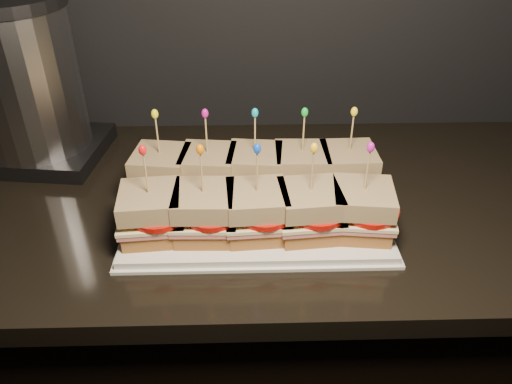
{
  "coord_description": "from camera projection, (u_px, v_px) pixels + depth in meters",
  "views": [
    {
      "loc": [
        -0.42,
        0.91,
        1.45
      ],
      "look_at": [
        -0.4,
        1.62,
        0.98
      ],
      "focal_mm": 35.0,
      "sensor_mm": 36.0,
      "label": 1
    }
  ],
  "objects": [
    {
      "name": "sandwich_5_bread_top",
      "position": [
        150.0,
        201.0,
        0.79
      ],
      "size": [
        0.1,
        0.1,
        0.03
      ],
      "primitive_type": "cube",
      "rotation": [
        0.0,
        0.0,
        0.08
      ],
      "color": "brown",
      "rests_on": "sandwich_5_tomato"
    },
    {
      "name": "sandwich_0_ham",
      "position": [
        163.0,
        177.0,
        0.91
      ],
      "size": [
        0.12,
        0.11,
        0.01
      ],
      "primitive_type": "cube",
      "rotation": [
        0.0,
        0.0,
        -0.14
      ],
      "color": "#BF6559",
      "rests_on": "sandwich_0_bread_bot"
    },
    {
      "name": "sandwich_7_bread_top",
      "position": [
        257.0,
        199.0,
        0.79
      ],
      "size": [
        0.1,
        0.1,
        0.03
      ],
      "primitive_type": "cube",
      "rotation": [
        0.0,
        0.0,
        0.07
      ],
      "color": "brown",
      "rests_on": "sandwich_7_tomato"
    },
    {
      "name": "sandwich_9_ham",
      "position": [
        361.0,
        216.0,
        0.81
      ],
      "size": [
        0.11,
        0.11,
        0.01
      ],
      "primitive_type": "cube",
      "rotation": [
        0.0,
        0.0,
        -0.11
      ],
      "color": "#BF6559",
      "rests_on": "sandwich_9_bread_bot"
    },
    {
      "name": "appliance_body",
      "position": [
        23.0,
        80.0,
        0.98
      ],
      "size": [
        0.21,
        0.21,
        0.28
      ],
      "primitive_type": "cylinder",
      "color": "silver",
      "rests_on": "appliance_base"
    },
    {
      "name": "sandwich_3_frill",
      "position": [
        305.0,
        112.0,
        0.85
      ],
      "size": [
        0.01,
        0.01,
        0.02
      ],
      "primitive_type": "ellipsoid",
      "color": "green",
      "rests_on": "sandwich_3_pick"
    },
    {
      "name": "sandwich_2_bread_top",
      "position": [
        255.0,
        159.0,
        0.9
      ],
      "size": [
        0.1,
        0.1,
        0.03
      ],
      "primitive_type": "cube",
      "rotation": [
        0.0,
        0.0,
        -0.11
      ],
      "color": "brown",
      "rests_on": "sandwich_2_tomato"
    },
    {
      "name": "sandwich_1_pick",
      "position": [
        206.0,
        137.0,
        0.87
      ],
      "size": [
        0.0,
        0.0,
        0.09
      ],
      "primitive_type": "cylinder",
      "color": "tan",
      "rests_on": "sandwich_1_bread_top"
    },
    {
      "name": "appliance_base",
      "position": [
        42.0,
        149.0,
        1.07
      ],
      "size": [
        0.28,
        0.24,
        0.03
      ],
      "primitive_type": "cube",
      "rotation": [
        0.0,
        0.0,
        -0.12
      ],
      "color": "#262628",
      "rests_on": "granite_slab"
    },
    {
      "name": "sandwich_4_ham",
      "position": [
        347.0,
        175.0,
        0.92
      ],
      "size": [
        0.1,
        0.1,
        0.01
      ],
      "primitive_type": "cube",
      "rotation": [
        0.0,
        0.0,
        0.03
      ],
      "color": "#BF6559",
      "rests_on": "sandwich_4_bread_bot"
    },
    {
      "name": "sandwich_5_pick",
      "position": [
        146.0,
        176.0,
        0.76
      ],
      "size": [
        0.0,
        0.0,
        0.09
      ],
      "primitive_type": "cylinder",
      "color": "tan",
      "rests_on": "sandwich_5_bread_top"
    },
    {
      "name": "sandwich_3_ham",
      "position": [
        301.0,
        175.0,
        0.92
      ],
      "size": [
        0.1,
        0.1,
        0.01
      ],
      "primitive_type": "cube",
      "rotation": [
        0.0,
        0.0,
        -0.02
      ],
      "color": "#BF6559",
      "rests_on": "sandwich_3_bread_bot"
    },
    {
      "name": "sandwich_8_cheese",
      "position": [
        309.0,
        213.0,
        0.81
      ],
      "size": [
        0.11,
        0.11,
        0.01
      ],
      "primitive_type": "cube",
      "rotation": [
        0.0,
        0.0,
        0.09
      ],
      "color": "#FDECAC",
      "rests_on": "sandwich_8_ham"
    },
    {
      "name": "sandwich_3_bread_bot",
      "position": [
        301.0,
        183.0,
        0.93
      ],
      "size": [
        0.1,
        0.1,
        0.03
      ],
      "primitive_type": "cube",
      "rotation": [
        0.0,
        0.0,
        -0.02
      ],
      "color": "brown",
      "rests_on": "platter"
    },
    {
      "name": "sandwich_7_tomato",
      "position": [
        265.0,
        212.0,
        0.8
      ],
      "size": [
        0.09,
        0.09,
        0.01
      ],
      "primitive_type": "cylinder",
      "color": "#BC1108",
      "rests_on": "sandwich_7_cheese"
    },
    {
      "name": "sandwich_1_tomato",
      "position": [
        215.0,
        172.0,
        0.9
      ],
      "size": [
        0.09,
        0.09,
        0.01
      ],
      "primitive_type": "cylinder",
      "color": "#BC1108",
      "rests_on": "sandwich_1_cheese"
    },
    {
      "name": "sandwich_5_cheese",
      "position": [
        152.0,
        215.0,
        0.8
      ],
      "size": [
        0.11,
        0.11,
        0.01
      ],
      "primitive_type": "cube",
      "rotation": [
        0.0,
        0.0,
        0.08
      ],
      "color": "#FDECAC",
      "rests_on": "sandwich_5_ham"
    },
    {
      "name": "sandwich_0_bread_top",
      "position": [
        160.0,
        161.0,
        0.89
      ],
      "size": [
        0.11,
        0.11,
        0.03
      ],
      "primitive_type": "cube",
      "rotation": [
        0.0,
        0.0,
        -0.14
      ],
      "color": "brown",
      "rests_on": "sandwich_0_tomato"
    },
    {
      "name": "sandwich_9_frill",
      "position": [
        371.0,
        147.0,
        0.74
      ],
      "size": [
        0.01,
        0.01,
        0.02
      ],
      "primitive_type": "ellipsoid",
      "color": "#C018A4",
      "rests_on": "sandwich_9_pick"
    },
    {
      "name": "sandwich_6_bread_top",
      "position": [
        204.0,
        200.0,
        0.79
      ],
      "size": [
        0.1,
        0.1,
        0.03
      ],
      "primitive_type": "cube",
      "rotation": [
        0.0,
        0.0,
        -0.03
      ],
      "color": "brown",
      "rests_on": "sandwich_6_tomato"
    },
    {
      "name": "sandwich_4_bread_bot",
      "position": [
        346.0,
        183.0,
        0.93
      ],
      "size": [
        0.1,
        0.1,
        0.03
      ],
      "primitive_type": "cube",
      "rotation": [
        0.0,
        0.0,
        0.03
      ],
      "color": "brown",
      "rests_on": "platter"
    },
    {
      "name": "sandwich_4_tomato",
      "position": [
        355.0,
        170.0,
        0.91
      ],
      "size": [
        0.09,
        0.09,
        0.01
      ],
      "primitive_type": "cylinder",
      "color": "#BC1108",
      "rests_on": "sandwich_4_cheese"
    },
    {
      "name": "sandwich_3_tomato",
      "position": [
        308.0,
        170.0,
        0.9
      ],
      "size": [
        0.09,
        0.09,
        0.01
      ],
      "primitive_type": "cylinder",
      "color": "#BC1108",
      "rests_on": "sandwich_3_cheese"
    },
    {
      "name": "sandwich_8_frill",
      "position": [
        314.0,
        148.0,
        0.74
      ],
      "size": [
        0.01,
        0.01,
        0.02
      ],
      "primitive_type": "ellipsoid",
      "color": "yellow",
      "rests_on": "sandwich_8_pick"
    },
    {
      "name": "sandwich_2_ham",
      "position": [
        255.0,
        176.0,
        0.91
      ],
      "size": [
        0.11,
        0.11,
        0.01
      ],
      "primitive_type": "cube",
      "rotation": [
        0.0,
        0.0,
        -0.11
      ],
      "color": "#BF6559",
      "rests_on": "sandwich_2_bread_bot"
    },
    {
      "name": "appliance",
      "position": [
        24.0,
        83.0,
        0.98
      ],
      "size": [
        0.26,
        0.21,
        0.33
      ],
      "primitive_type": null,
      "color": "silver",
      "rests_on": "granite_slab"
    },
    {
      "name": "sandwich_4_bread_top",
      "position": [
        349.0,
        158.0,
        0.9
      ],
      "size": [
        0.1,
        0.1,
        0.03
      ],
      "primitive_type": "cube",
      "rotation": [
        0.0,
        0.0,
        0.03
      ],
      "color": "brown",
      "rests_on": "sandwich_4_tomato"
    },
    {
      "name": "sandwich_5_ham",
      "position": [
        152.0,
        219.0,
        0.8
      ],
      "size": [
        0.11,
        0.11,
        0.01
      ],
      "primitive_type": "cube",
      "rotation": [
        0.0,
        0.0,
        0.08
      ],
      "color": "#BF6559",
      "rests_on": "sandwich_5_bread_bot"
    },
    {
      "name": "sandwich_0_cheese",
      "position": [
        162.0,
        174.0,
        0.91
      ],
      "size": [
        0.12,
        0.11,
        0.01
      ],
      "primitive_type": "cube",
      "rotation": [
        0.0,
        0.0,
        -0.14
      ],
      "color": "#FDECAC",
      "rests_on": "sandwich_0_ham"
    },
    {
      "name": "sandwich_3_cheese",
      "position": [
        301.0,
        172.0,
        0.91
      ],
      "size": [
        0.11,
        0.1,
        0.01
      ],
      "primitive_type": "cube",
      "rotation": [
        0.0,
        0.0,
        -0.02
      ],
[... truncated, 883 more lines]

